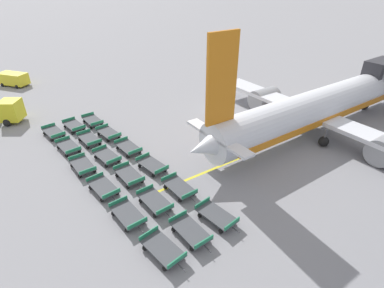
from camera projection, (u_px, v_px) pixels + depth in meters
ground_plane at (220, 109)px, 41.12m from camera, size 500.00×500.00×0.00m
airplane at (320, 107)px, 34.30m from camera, size 29.09×36.73×12.56m
service_van at (13, 79)px, 48.91m from camera, size 5.10×4.16×2.08m
baggage_dolly_row_near_col_a at (54, 132)px, 34.03m from camera, size 3.83×1.74×0.92m
baggage_dolly_row_near_col_b at (68, 147)px, 31.22m from camera, size 3.84×1.76×0.92m
baggage_dolly_row_near_col_c at (83, 166)px, 28.19m from camera, size 3.88×1.91×0.92m
baggage_dolly_row_near_col_d at (103, 187)px, 25.33m from camera, size 3.84×1.76×0.92m
baggage_dolly_row_near_col_e at (128, 215)px, 22.50m from camera, size 3.86×1.85×0.92m
baggage_dolly_row_near_col_f at (163, 249)px, 19.71m from camera, size 3.83×1.75×0.92m
baggage_dolly_row_mid_a_col_a at (74, 126)px, 35.49m from camera, size 3.82×1.73×0.92m
baggage_dolly_row_mid_a_col_b at (89, 139)px, 32.64m from camera, size 3.86×1.83×0.92m
baggage_dolly_row_mid_a_col_c at (107, 156)px, 29.60m from camera, size 3.82×1.72×0.92m
baggage_dolly_row_mid_a_col_d at (129, 175)px, 26.83m from camera, size 3.88×1.89×0.92m
baggage_dolly_row_mid_a_col_e at (155, 201)px, 23.79m from camera, size 3.87×1.87×0.92m
baggage_dolly_row_mid_a_col_f at (190, 231)px, 21.05m from camera, size 3.88×1.90×0.92m
baggage_dolly_row_mid_b_col_a at (93, 121)px, 36.69m from camera, size 3.87×1.88×0.92m
baggage_dolly_row_mid_b_col_b at (108, 133)px, 33.85m from camera, size 3.82×1.73×0.92m
baggage_dolly_row_mid_b_col_c at (128, 147)px, 31.08m from camera, size 3.85×1.82×0.92m
baggage_dolly_row_mid_b_col_d at (152, 165)px, 28.24m from camera, size 3.83×1.75×0.92m
baggage_dolly_row_mid_b_col_e at (179, 187)px, 25.32m from camera, size 3.87×1.89×0.92m
baggage_dolly_row_mid_b_col_f at (216, 216)px, 22.40m from camera, size 3.83×1.74×0.92m
stand_guidance_stripe at (268, 146)px, 32.20m from camera, size 3.93×27.09×0.01m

